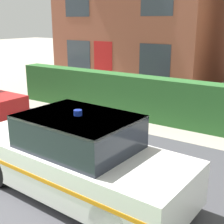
{
  "coord_description": "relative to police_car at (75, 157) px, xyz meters",
  "views": [
    {
      "loc": [
        4.5,
        -0.78,
        3.0
      ],
      "look_at": [
        0.8,
        4.72,
        1.05
      ],
      "focal_mm": 50.0,
      "sensor_mm": 36.0,
      "label": 1
    }
  ],
  "objects": [
    {
      "name": "garden_hedge",
      "position": [
        -0.03,
        4.6,
        -0.02
      ],
      "size": [
        12.23,
        0.6,
        1.35
      ],
      "primitive_type": "cube",
      "color": "#2D662D",
      "rests_on": "ground"
    },
    {
      "name": "road_strip",
      "position": [
        -1.17,
        0.81,
        -0.7
      ],
      "size": [
        28.0,
        5.2,
        0.01
      ],
      "primitive_type": "cube",
      "color": "#424247",
      "rests_on": "ground"
    },
    {
      "name": "police_car",
      "position": [
        0.0,
        0.0,
        0.0
      ],
      "size": [
        4.34,
        1.79,
        1.57
      ],
      "rotation": [
        0.0,
        0.0,
        3.09
      ],
      "color": "black",
      "rests_on": "road_strip"
    },
    {
      "name": "house_left",
      "position": [
        -4.39,
        10.66,
        3.01
      ],
      "size": [
        7.69,
        6.03,
        7.27
      ],
      "color": "#93513D",
      "rests_on": "ground"
    },
    {
      "name": "wheelie_bin",
      "position": [
        -3.08,
        4.92,
        -0.19
      ],
      "size": [
        0.78,
        0.79,
        1.01
      ],
      "rotation": [
        0.0,
        0.0,
        0.25
      ],
      "color": "black",
      "rests_on": "ground"
    }
  ]
}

